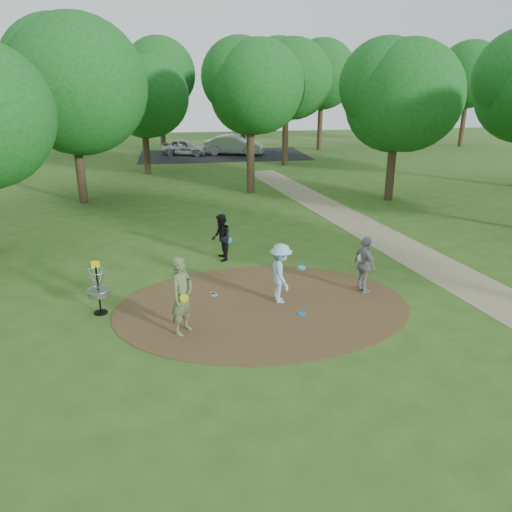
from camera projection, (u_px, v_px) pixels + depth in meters
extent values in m
plane|color=#2D5119|center=(263.00, 306.00, 14.21)|extent=(100.00, 100.00, 0.00)
cylinder|color=#47301C|center=(263.00, 306.00, 14.20)|extent=(8.40, 8.40, 0.02)
cube|color=#8C7A5B|center=(439.00, 268.00, 17.07)|extent=(7.55, 39.89, 0.01)
cube|color=black|center=(223.00, 155.00, 42.39)|extent=(14.00, 8.00, 0.01)
imported|color=#56673C|center=(182.00, 296.00, 12.41)|extent=(0.83, 0.89, 2.05)
cylinder|color=yellow|center=(184.00, 298.00, 12.14)|extent=(0.22, 0.10, 0.22)
imported|color=#8EBCD4|center=(281.00, 273.00, 14.22)|extent=(0.71, 1.16, 1.76)
cylinder|color=#0C8FCD|center=(302.00, 268.00, 14.25)|extent=(0.24, 0.24, 0.08)
imported|color=black|center=(221.00, 238.00, 17.56)|extent=(0.65, 0.82, 1.67)
cylinder|color=#0B7AC9|center=(229.00, 240.00, 17.58)|extent=(0.23, 0.11, 0.22)
imported|color=gray|center=(365.00, 265.00, 14.87)|extent=(0.63, 1.09, 1.75)
cylinder|color=white|center=(361.00, 258.00, 14.76)|extent=(0.23, 0.12, 0.22)
cylinder|color=#1CA4E1|center=(214.00, 295.00, 14.89)|extent=(0.22, 0.22, 0.02)
cylinder|color=blue|center=(302.00, 314.00, 13.69)|extent=(0.22, 0.22, 0.02)
cylinder|color=red|center=(212.00, 293.00, 15.01)|extent=(0.22, 0.22, 0.02)
imported|color=#9DA0A4|center=(185.00, 147.00, 42.02)|extent=(4.22, 2.83, 1.33)
imported|color=#9C9CA3|center=(234.00, 145.00, 42.24)|extent=(5.24, 3.15, 1.63)
cylinder|color=black|center=(99.00, 291.00, 13.56)|extent=(0.05, 0.05, 1.35)
cylinder|color=black|center=(101.00, 313.00, 13.78)|extent=(0.36, 0.36, 0.04)
cylinder|color=gray|center=(99.00, 293.00, 13.58)|extent=(0.60, 0.60, 0.16)
torus|color=gray|center=(98.00, 290.00, 13.55)|extent=(0.63, 0.63, 0.03)
torus|color=gray|center=(96.00, 271.00, 13.37)|extent=(0.58, 0.58, 0.02)
cube|color=yellow|center=(95.00, 264.00, 13.30)|extent=(0.22, 0.02, 0.18)
cylinder|color=#332316|center=(80.00, 166.00, 25.49)|extent=(0.44, 0.44, 3.80)
sphere|color=#134916|center=(71.00, 90.00, 24.24)|extent=(6.62, 6.62, 6.62)
cylinder|color=#332316|center=(251.00, 155.00, 27.75)|extent=(0.44, 0.44, 4.18)
sphere|color=#134916|center=(250.00, 90.00, 26.60)|extent=(4.91, 4.91, 4.91)
cylinder|color=#332316|center=(391.00, 166.00, 26.15)|extent=(0.44, 0.44, 3.61)
sphere|color=#134916|center=(397.00, 100.00, 25.04)|extent=(5.49, 5.49, 5.49)
cylinder|color=#332316|center=(146.00, 148.00, 33.45)|extent=(0.44, 0.44, 3.42)
sphere|color=#134916|center=(143.00, 100.00, 32.40)|extent=(5.19, 5.19, 5.19)
cylinder|color=#332316|center=(285.00, 135.00, 36.71)|extent=(0.44, 0.44, 4.37)
sphere|color=#134916|center=(286.00, 82.00, 35.46)|extent=(5.61, 5.61, 5.61)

